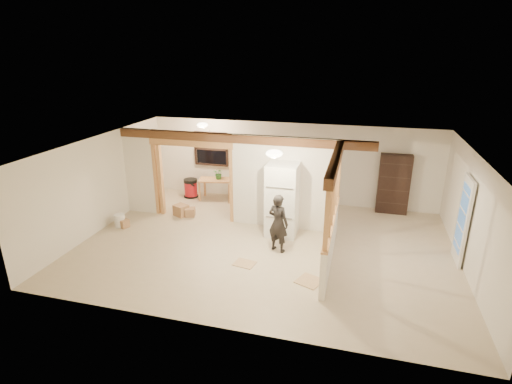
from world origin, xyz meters
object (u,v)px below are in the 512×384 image
(work_table, at_px, (217,189))
(bookshelf, at_px, (394,184))
(woman, at_px, (278,223))
(refrigerator, at_px, (282,200))
(shop_vac, at_px, (191,188))

(work_table, distance_m, bookshelf, 5.42)
(work_table, bearing_deg, woman, -59.72)
(refrigerator, height_order, bookshelf, refrigerator)
(refrigerator, xyz_separation_m, woman, (0.10, -0.94, -0.24))
(shop_vac, bearing_deg, bookshelf, 2.89)
(refrigerator, distance_m, bookshelf, 3.65)
(refrigerator, xyz_separation_m, bookshelf, (2.85, 2.27, -0.07))
(work_table, relative_size, bookshelf, 0.62)
(shop_vac, bearing_deg, refrigerator, -29.64)
(woman, height_order, shop_vac, woman)
(work_table, height_order, shop_vac, work_table)
(work_table, bearing_deg, refrigerator, -49.59)
(bookshelf, bearing_deg, refrigerator, -141.44)
(woman, bearing_deg, refrigerator, -63.37)
(woman, height_order, bookshelf, bookshelf)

